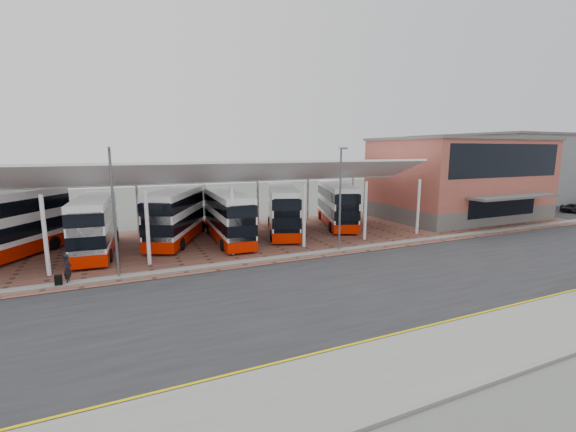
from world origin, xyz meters
name	(u,v)px	position (x,y,z in m)	size (l,w,h in m)	color
ground	(365,278)	(0.00, 0.00, 0.00)	(140.00, 140.00, 0.00)	#4D514B
road	(375,283)	(0.00, -1.00, 0.01)	(120.00, 14.00, 0.02)	black
forecourt	(301,234)	(2.00, 13.00, 0.03)	(72.00, 16.00, 0.06)	brown
sidewalk	(494,341)	(0.00, -9.00, 0.07)	(120.00, 4.00, 0.14)	slate
north_kerb	(317,253)	(0.00, 6.20, 0.07)	(120.00, 0.80, 0.14)	slate
yellow_line_near	(455,323)	(0.00, -7.00, 0.03)	(120.00, 0.12, 0.01)	#CFB100
yellow_line_far	(450,320)	(0.00, -6.70, 0.03)	(120.00, 0.12, 0.01)	#CFB100
canopy	(214,175)	(-6.00, 13.94, 5.80)	(37.00, 11.63, 7.07)	white
terminal	(458,178)	(23.00, 13.92, 4.66)	(18.40, 14.40, 9.25)	#5D5A58
warehouse	(519,167)	(48.00, 24.00, 5.15)	(30.50, 20.50, 10.25)	slate
lamp_west	(114,209)	(-14.00, 6.27, 4.36)	(0.16, 0.90, 8.07)	#55585C
lamp_east	(340,196)	(2.00, 6.27, 4.36)	(0.16, 0.90, 8.07)	#55585C
bus_1	(95,225)	(-15.41, 13.61, 2.19)	(3.20, 10.58, 4.30)	white
bus_2	(178,215)	(-8.95, 15.09, 2.29)	(6.98, 10.92, 4.49)	white
bus_3	(228,217)	(-5.09, 13.05, 2.15)	(2.99, 10.35, 4.22)	white
bus_4	(283,210)	(0.59, 14.16, 2.23)	(5.91, 10.78, 4.36)	white
bus_5	(337,205)	(7.19, 15.20, 2.22)	(5.98, 10.73, 4.35)	white
pedestrian	(68,269)	(-16.72, 6.39, 0.96)	(0.66, 0.43, 1.80)	black
suitcase	(58,281)	(-17.21, 6.03, 0.39)	(0.39, 0.28, 0.66)	black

